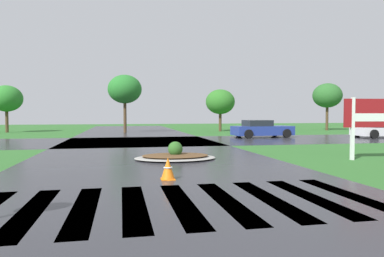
{
  "coord_description": "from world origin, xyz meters",
  "views": [
    {
      "loc": [
        -1.13,
        -2.18,
        1.71
      ],
      "look_at": [
        1.75,
        12.03,
        1.12
      ],
      "focal_mm": 32.92,
      "sensor_mm": 36.0,
      "label": 1
    }
  ],
  "objects_px": {
    "car_dark_suv": "(261,129)",
    "traffic_cone": "(168,169)",
    "car_white_sedan": "(382,129)",
    "estate_billboard": "(383,116)",
    "median_island": "(175,156)"
  },
  "relations": [
    {
      "from": "traffic_cone",
      "to": "median_island",
      "type": "bearing_deg",
      "value": 78.62
    },
    {
      "from": "car_dark_suv",
      "to": "estate_billboard",
      "type": "bearing_deg",
      "value": -95.74
    },
    {
      "from": "car_white_sedan",
      "to": "car_dark_suv",
      "type": "bearing_deg",
      "value": 167.31
    },
    {
      "from": "car_dark_suv",
      "to": "car_white_sedan",
      "type": "bearing_deg",
      "value": -16.75
    },
    {
      "from": "median_island",
      "to": "car_dark_suv",
      "type": "height_order",
      "value": "car_dark_suv"
    },
    {
      "from": "estate_billboard",
      "to": "median_island",
      "type": "distance_m",
      "value": 7.99
    },
    {
      "from": "car_dark_suv",
      "to": "traffic_cone",
      "type": "relative_size",
      "value": 7.68
    },
    {
      "from": "median_island",
      "to": "traffic_cone",
      "type": "height_order",
      "value": "median_island"
    },
    {
      "from": "estate_billboard",
      "to": "car_dark_suv",
      "type": "relative_size",
      "value": 0.69
    },
    {
      "from": "estate_billboard",
      "to": "traffic_cone",
      "type": "distance_m",
      "value": 8.97
    },
    {
      "from": "estate_billboard",
      "to": "car_dark_suv",
      "type": "xyz_separation_m",
      "value": [
        0.5,
        12.91,
        -1.03
      ]
    },
    {
      "from": "car_dark_suv",
      "to": "traffic_cone",
      "type": "height_order",
      "value": "car_dark_suv"
    },
    {
      "from": "car_dark_suv",
      "to": "car_white_sedan",
      "type": "xyz_separation_m",
      "value": [
        8.58,
        -2.02,
        -0.0
      ]
    },
    {
      "from": "car_white_sedan",
      "to": "traffic_cone",
      "type": "distance_m",
      "value": 22.1
    },
    {
      "from": "car_dark_suv",
      "to": "traffic_cone",
      "type": "distance_m",
      "value": 17.84
    }
  ]
}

